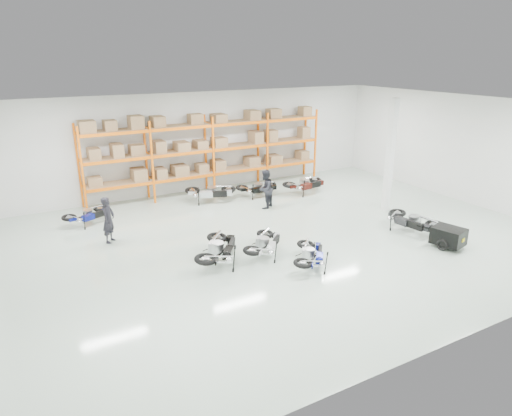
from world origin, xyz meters
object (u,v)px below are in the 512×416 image
moto_back_b (211,189)px  moto_back_c (258,185)px  moto_blue_centre (311,251)px  moto_silver_left (265,240)px  person_left (108,220)px  moto_back_d (305,181)px  moto_back_a (88,212)px  moto_black_far_left (219,245)px  trailer (448,236)px  person_back (265,189)px  moto_touring_right (412,217)px

moto_back_b → moto_back_c: 2.21m
moto_blue_centre → moto_back_b: moto_back_b is taller
moto_silver_left → person_left: bearing=5.5°
moto_back_d → moto_blue_centre: bearing=141.5°
moto_back_a → moto_back_d: bearing=-117.1°
moto_back_a → moto_back_c: size_ratio=0.95×
moto_black_far_left → moto_back_c: (4.42, 5.45, -0.09)m
moto_back_c → person_left: 7.29m
trailer → moto_back_a: bearing=126.9°
moto_black_far_left → person_left: bearing=-16.5°
moto_blue_centre → moto_silver_left: moto_silver_left is taller
moto_back_c → person_back: (-0.54, -1.56, 0.30)m
moto_black_far_left → moto_back_a: size_ratio=1.24×
moto_back_b → person_back: person_back is taller
moto_silver_left → moto_back_c: (2.91, 5.63, -0.01)m
moto_back_c → moto_silver_left: bearing=157.9°
moto_black_far_left → person_back: size_ratio=1.22×
moto_back_d → person_back: 2.85m
moto_silver_left → person_back: bearing=-73.8°
moto_blue_centre → person_left: person_left is taller
moto_black_far_left → person_left: person_left is taller
moto_touring_right → person_back: 5.86m
moto_back_b → moto_touring_right: bearing=-122.2°
moto_back_b → moto_silver_left: bearing=-165.0°
moto_silver_left → moto_touring_right: size_ratio=0.93×
moto_black_far_left → moto_back_b: (2.23, 5.75, -0.03)m
moto_silver_left → moto_black_far_left: (-1.51, 0.18, 0.08)m
moto_touring_right → moto_back_b: bearing=117.9°
trailer → moto_back_c: (-2.68, 8.04, 0.11)m
moto_back_a → person_left: bearing=165.7°
trailer → moto_back_b: size_ratio=0.89×
moto_touring_right → moto_back_c: 6.98m
moto_silver_left → trailer: (5.59, -2.41, -0.12)m
moto_back_a → moto_back_c: moto_back_c is taller
trailer → person_left: size_ratio=1.05×
moto_touring_right → trailer: (0.00, -1.60, -0.16)m
moto_back_d → person_left: person_left is taller
moto_silver_left → moto_back_a: 7.18m
moto_back_b → person_left: size_ratio=1.19×
moto_silver_left → moto_black_far_left: moto_black_far_left is taller
moto_back_d → moto_back_b: bearing=73.2°
moto_blue_centre → moto_back_c: (2.12, 7.01, 0.01)m
moto_back_c → person_back: bearing=166.0°
moto_back_a → moto_back_d: moto_back_d is taller
person_left → person_back: size_ratio=0.98×
moto_touring_right → moto_blue_centre: bearing=178.7°
moto_touring_right → moto_back_a: 11.91m
moto_touring_right → moto_back_c: size_ratio=1.09×
moto_black_far_left → moto_touring_right: size_ratio=1.08×
moto_back_c → person_back: 1.68m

